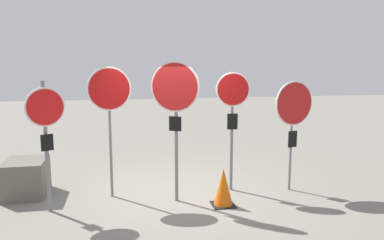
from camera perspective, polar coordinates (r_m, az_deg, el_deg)
name	(u,v)px	position (r m, az deg, el deg)	size (l,w,h in m)	color
ground_plane	(176,196)	(7.45, -2.44, -11.43)	(40.00, 40.00, 0.00)	gray
stop_sign_0	(46,122)	(6.73, -21.41, -0.27)	(0.60, 0.33, 2.27)	slate
stop_sign_1	(109,97)	(7.11, -12.46, 3.43)	(0.80, 0.21, 2.51)	slate
stop_sign_2	(175,99)	(6.71, -2.59, 3.24)	(0.82, 0.44, 2.60)	slate
stop_sign_3	(233,104)	(7.38, 6.20, 2.37)	(0.67, 0.15, 2.39)	slate
stop_sign_4	(294,109)	(7.62, 15.26, 1.57)	(0.86, 0.24, 2.22)	slate
traffic_cone_0	(223,187)	(6.89, 4.80, -10.16)	(0.41, 0.41, 0.69)	black
storage_crate	(26,178)	(8.05, -23.98, -8.04)	(0.76, 0.93, 0.70)	#605B51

